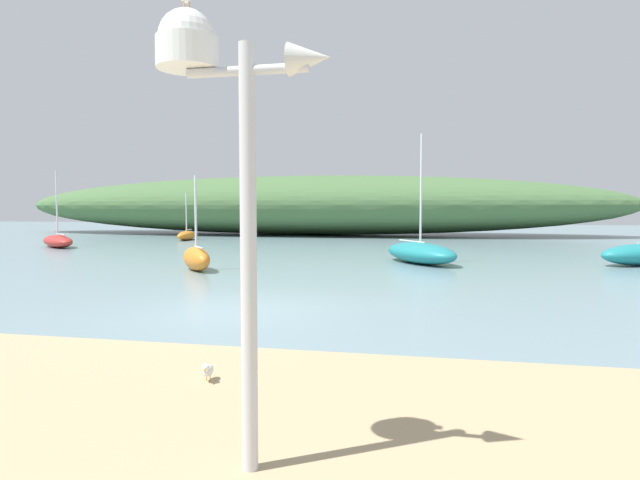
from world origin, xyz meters
name	(u,v)px	position (x,y,z in m)	size (l,w,h in m)	color
ground_plane	(239,310)	(0.00, 0.00, 0.00)	(120.00, 120.00, 0.00)	gray
distant_hill	(308,205)	(-5.65, 30.91, 2.32)	(48.88, 10.94, 4.63)	#476B3D
mast_structure	(214,100)	(2.33, -6.76, 2.89)	(1.27, 0.45, 3.35)	silver
sailboat_by_sandbar	(196,258)	(-3.89, 6.37, 0.42)	(2.06, 2.37, 3.22)	orange
sailboat_off_point	(420,253)	(3.51, 10.22, 0.41)	(3.59, 4.34, 4.91)	teal
sailboat_outer_mooring	(187,235)	(-11.73, 21.92, 0.32)	(1.14, 2.82, 3.08)	orange
sailboat_centre_water	(58,241)	(-15.64, 14.63, 0.35)	(3.65, 3.26, 4.09)	#B72D28
seagull_upper_strand	(208,370)	(1.46, -4.96, 0.33)	(0.13, 0.31, 0.22)	orange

